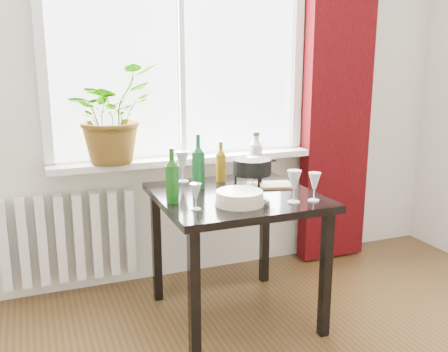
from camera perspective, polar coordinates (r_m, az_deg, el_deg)
name	(u,v)px	position (r m, az deg, el deg)	size (l,w,h in m)	color
window	(180,36)	(3.24, -5.07, 15.69)	(1.72, 0.08, 1.62)	white
windowsill	(185,159)	(3.24, -4.44, 1.92)	(1.72, 0.20, 0.04)	silver
curtain	(338,83)	(3.64, 12.93, 10.37)	(0.50, 0.12, 2.56)	#330407
radiator	(69,238)	(3.26, -17.24, -6.73)	(0.80, 0.10, 0.55)	white
table	(235,209)	(2.77, 1.32, -3.82)	(0.85, 0.85, 0.74)	black
potted_plant	(111,114)	(3.07, -12.80, 6.94)	(0.53, 0.46, 0.59)	#2A7E21
wine_bottle_left	(172,175)	(2.55, -5.95, 0.07)	(0.07, 0.07, 0.29)	#0F480E
wine_bottle_right	(198,161)	(2.82, -2.96, 1.71)	(0.07, 0.07, 0.31)	#0D461E
bottle_amber	(221,161)	(2.98, -0.38, 1.69)	(0.06, 0.06, 0.25)	#7B550D
cleaning_bottle	(256,154)	(3.12, 3.63, 2.54)	(0.08, 0.08, 0.28)	silver
wineglass_front_right	(294,186)	(2.57, 8.01, -1.16)	(0.07, 0.07, 0.17)	silver
wineglass_far_right	(314,186)	(2.62, 10.28, -1.18)	(0.07, 0.07, 0.15)	white
wineglass_back_center	(253,171)	(2.89, 3.28, 0.61)	(0.07, 0.07, 0.17)	white
wineglass_back_left	(182,166)	(2.98, -4.79, 1.11)	(0.08, 0.08, 0.19)	#B7BFC5
wineglass_front_left	(196,196)	(2.44, -3.26, -2.34)	(0.06, 0.06, 0.13)	silver
plate_stack	(239,198)	(2.53, 1.77, -2.50)	(0.25, 0.25, 0.07)	beige
fondue_pot	(252,174)	(2.83, 3.20, 0.26)	(0.25, 0.22, 0.17)	black
tv_remote	(252,201)	(2.57, 3.26, -2.86)	(0.05, 0.18, 0.02)	black
cutting_board	(271,185)	(2.90, 5.37, -1.03)	(0.25, 0.16, 0.01)	olive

